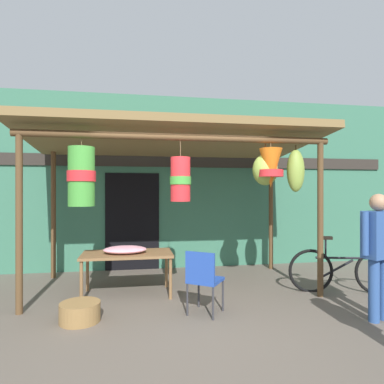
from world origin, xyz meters
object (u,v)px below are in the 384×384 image
(customer_foreground, at_px, (379,246))
(folding_chair, at_px, (203,277))
(wicker_basket_spare, at_px, (80,312))
(flower_heap_on_table, at_px, (126,250))
(parked_bicycle, at_px, (344,271))
(display_table, at_px, (127,257))

(customer_foreground, bearing_deg, folding_chair, 165.33)
(wicker_basket_spare, bearing_deg, folding_chair, -1.76)
(flower_heap_on_table, relative_size, parked_bicycle, 0.39)
(wicker_basket_spare, bearing_deg, parked_bicycle, 7.70)
(customer_foreground, bearing_deg, display_table, 152.96)
(wicker_basket_spare, bearing_deg, customer_foreground, -9.33)
(flower_heap_on_table, height_order, wicker_basket_spare, flower_heap_on_table)
(display_table, relative_size, folding_chair, 1.65)
(parked_bicycle, bearing_deg, flower_heap_on_table, 173.19)
(wicker_basket_spare, height_order, parked_bicycle, parked_bicycle)
(parked_bicycle, bearing_deg, display_table, 172.49)
(wicker_basket_spare, xyz_separation_m, parked_bicycle, (3.98, 0.54, 0.23))
(folding_chair, distance_m, customer_foreground, 2.24)
(folding_chair, distance_m, parked_bicycle, 2.50)
(flower_heap_on_table, height_order, customer_foreground, customer_foreground)
(flower_heap_on_table, xyz_separation_m, parked_bicycle, (3.44, -0.41, -0.37))
(parked_bicycle, relative_size, customer_foreground, 1.08)
(display_table, xyz_separation_m, parked_bicycle, (3.42, -0.45, -0.25))
(flower_heap_on_table, relative_size, folding_chair, 0.79)
(display_table, height_order, folding_chair, folding_chair)
(wicker_basket_spare, distance_m, parked_bicycle, 4.02)
(display_table, distance_m, wicker_basket_spare, 1.23)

